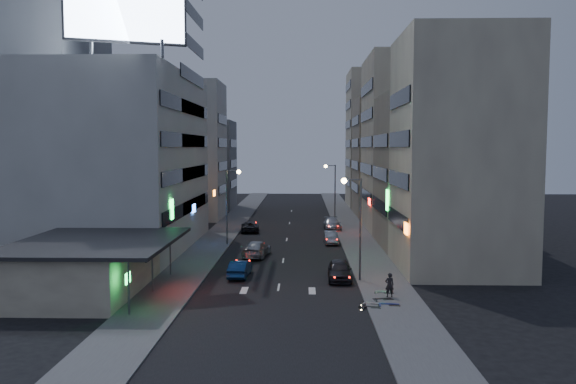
{
  "coord_description": "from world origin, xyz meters",
  "views": [
    {
      "loc": [
        1.76,
        -37.44,
        10.49
      ],
      "look_at": [
        0.35,
        17.96,
        6.09
      ],
      "focal_mm": 35.0,
      "sensor_mm": 36.0,
      "label": 1
    }
  ],
  "objects_px": {
    "parked_car_right_mid": "(331,238)",
    "road_car_silver": "(256,249)",
    "parked_car_right_far": "(332,224)",
    "road_car_blue": "(240,269)",
    "scooter_black_b": "(391,289)",
    "scooter_blue": "(400,295)",
    "person": "(390,285)",
    "scooter_silver_b": "(394,284)",
    "scooter_black_a": "(380,298)",
    "parked_car_right_near": "(340,270)",
    "scooter_silver_a": "(381,296)",
    "parked_car_left": "(250,227)"
  },
  "relations": [
    {
      "from": "scooter_black_a",
      "to": "scooter_silver_b",
      "type": "distance_m",
      "value": 3.99
    },
    {
      "from": "scooter_black_a",
      "to": "scooter_black_b",
      "type": "relative_size",
      "value": 0.89
    },
    {
      "from": "parked_car_right_mid",
      "to": "road_car_blue",
      "type": "bearing_deg",
      "value": -119.67
    },
    {
      "from": "scooter_blue",
      "to": "parked_car_right_near",
      "type": "bearing_deg",
      "value": 33.83
    },
    {
      "from": "road_car_silver",
      "to": "scooter_blue",
      "type": "bearing_deg",
      "value": 130.61
    },
    {
      "from": "road_car_silver",
      "to": "scooter_silver_a",
      "type": "height_order",
      "value": "road_car_silver"
    },
    {
      "from": "parked_car_right_near",
      "to": "scooter_silver_a",
      "type": "bearing_deg",
      "value": -70.66
    },
    {
      "from": "parked_car_left",
      "to": "scooter_black_b",
      "type": "distance_m",
      "value": 33.47
    },
    {
      "from": "scooter_black_b",
      "to": "scooter_silver_b",
      "type": "distance_m",
      "value": 1.6
    },
    {
      "from": "parked_car_right_far",
      "to": "scooter_blue",
      "type": "distance_m",
      "value": 34.52
    },
    {
      "from": "parked_car_right_mid",
      "to": "scooter_black_b",
      "type": "height_order",
      "value": "parked_car_right_mid"
    },
    {
      "from": "road_car_silver",
      "to": "scooter_silver_b",
      "type": "relative_size",
      "value": 2.76
    },
    {
      "from": "parked_car_left",
      "to": "scooter_silver_a",
      "type": "relative_size",
      "value": 2.84
    },
    {
      "from": "scooter_silver_b",
      "to": "person",
      "type": "bearing_deg",
      "value": 170.75
    },
    {
      "from": "parked_car_left",
      "to": "scooter_blue",
      "type": "distance_m",
      "value": 35.06
    },
    {
      "from": "person",
      "to": "parked_car_right_far",
      "type": "bearing_deg",
      "value": -91.79
    },
    {
      "from": "scooter_black_a",
      "to": "scooter_blue",
      "type": "bearing_deg",
      "value": -59.44
    },
    {
      "from": "scooter_black_b",
      "to": "scooter_blue",
      "type": "bearing_deg",
      "value": -179.62
    },
    {
      "from": "parked_car_right_near",
      "to": "parked_car_right_far",
      "type": "distance_m",
      "value": 27.17
    },
    {
      "from": "scooter_black_a",
      "to": "scooter_silver_a",
      "type": "relative_size",
      "value": 1.07
    },
    {
      "from": "parked_car_right_mid",
      "to": "scooter_blue",
      "type": "relative_size",
      "value": 1.96
    },
    {
      "from": "scooter_black_a",
      "to": "scooter_silver_b",
      "type": "xyz_separation_m",
      "value": [
        1.47,
        3.71,
        0.04
      ]
    },
    {
      "from": "person",
      "to": "parked_car_right_near",
      "type": "bearing_deg",
      "value": -66.3
    },
    {
      "from": "scooter_black_a",
      "to": "scooter_silver_b",
      "type": "height_order",
      "value": "scooter_silver_b"
    },
    {
      "from": "parked_car_right_far",
      "to": "scooter_silver_b",
      "type": "distance_m",
      "value": 31.44
    },
    {
      "from": "parked_car_right_mid",
      "to": "road_car_blue",
      "type": "height_order",
      "value": "road_car_blue"
    },
    {
      "from": "road_car_silver",
      "to": "scooter_black_b",
      "type": "distance_m",
      "value": 18.3
    },
    {
      "from": "scooter_silver_a",
      "to": "person",
      "type": "bearing_deg",
      "value": -5.39
    },
    {
      "from": "parked_car_right_near",
      "to": "scooter_silver_a",
      "type": "distance_m",
      "value": 7.49
    },
    {
      "from": "parked_car_right_near",
      "to": "road_car_blue",
      "type": "height_order",
      "value": "parked_car_right_near"
    },
    {
      "from": "parked_car_left",
      "to": "road_car_silver",
      "type": "relative_size",
      "value": 0.89
    },
    {
      "from": "parked_car_right_far",
      "to": "scooter_silver_b",
      "type": "height_order",
      "value": "parked_car_right_far"
    },
    {
      "from": "road_car_silver",
      "to": "scooter_silver_a",
      "type": "relative_size",
      "value": 3.19
    },
    {
      "from": "parked_car_right_mid",
      "to": "scooter_black_b",
      "type": "relative_size",
      "value": 2.04
    },
    {
      "from": "parked_car_left",
      "to": "scooter_black_a",
      "type": "distance_m",
      "value": 35.15
    },
    {
      "from": "road_car_silver",
      "to": "parked_car_right_near",
      "type": "bearing_deg",
      "value": 135.79
    },
    {
      "from": "parked_car_right_far",
      "to": "scooter_blue",
      "type": "bearing_deg",
      "value": -88.1
    },
    {
      "from": "parked_car_right_far",
      "to": "road_car_blue",
      "type": "xyz_separation_m",
      "value": [
        -8.89,
        -26.3,
        -0.06
      ]
    },
    {
      "from": "parked_car_right_near",
      "to": "road_car_silver",
      "type": "bearing_deg",
      "value": 130.32
    },
    {
      "from": "road_car_silver",
      "to": "scooter_black_a",
      "type": "height_order",
      "value": "road_car_silver"
    },
    {
      "from": "parked_car_left",
      "to": "scooter_silver_b",
      "type": "distance_m",
      "value": 32.24
    },
    {
      "from": "scooter_blue",
      "to": "parked_car_right_far",
      "type": "bearing_deg",
      "value": 12.43
    },
    {
      "from": "scooter_black_a",
      "to": "scooter_black_b",
      "type": "height_order",
      "value": "scooter_black_b"
    },
    {
      "from": "road_car_blue",
      "to": "road_car_silver",
      "type": "height_order",
      "value": "road_car_silver"
    },
    {
      "from": "parked_car_left",
      "to": "scooter_black_a",
      "type": "relative_size",
      "value": 2.66
    },
    {
      "from": "parked_car_left",
      "to": "scooter_silver_b",
      "type": "height_order",
      "value": "parked_car_left"
    },
    {
      "from": "road_car_blue",
      "to": "scooter_black_a",
      "type": "xyz_separation_m",
      "value": [
        10.18,
        -8.73,
        -0.02
      ]
    },
    {
      "from": "parked_car_right_near",
      "to": "scooter_blue",
      "type": "bearing_deg",
      "value": -62.46
    },
    {
      "from": "scooter_black_a",
      "to": "scooter_black_b",
      "type": "distance_m",
      "value": 2.41
    },
    {
      "from": "parked_car_right_mid",
      "to": "road_car_silver",
      "type": "bearing_deg",
      "value": -137.26
    }
  ]
}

